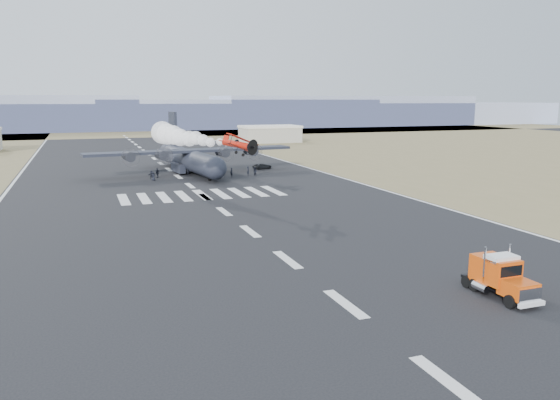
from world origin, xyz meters
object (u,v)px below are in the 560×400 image
crew_a (232,172)px  crew_e (153,176)px  crew_g (248,171)px  semi_truck (500,276)px  aerobatic_biplane (239,144)px  crew_f (152,175)px  crew_b (255,172)px  crew_h (189,172)px  support_vehicle (262,166)px  crew_d (157,173)px  transport_aircraft (189,158)px  crew_c (220,174)px  hangar_right (270,134)px

crew_a → crew_e: (-14.93, 0.34, -0.06)m
crew_e → crew_g: size_ratio=0.90×
semi_truck → aerobatic_biplane: (-9.62, 38.49, 7.41)m
crew_f → crew_g: crew_g is taller
semi_truck → crew_b: size_ratio=4.02×
crew_h → crew_b: bearing=-15.7°
support_vehicle → crew_f: (-24.67, -7.58, 0.21)m
semi_truck → crew_d: 76.09m
aerobatic_biplane → crew_h: bearing=72.5°
crew_a → crew_d: size_ratio=0.96×
aerobatic_biplane → crew_f: aerobatic_biplane is taller
transport_aircraft → crew_d: bearing=-150.7°
support_vehicle → crew_c: 16.63m
semi_truck → crew_g: 71.21m
transport_aircraft → crew_f: 10.86m
aerobatic_biplane → crew_e: aerobatic_biplane is taller
aerobatic_biplane → crew_c: 32.42m
semi_truck → crew_h: (-9.55, 75.43, -0.82)m
semi_truck → crew_f: semi_truck is taller
hangar_right → crew_c: (-38.82, -83.13, -2.21)m
crew_b → transport_aircraft: bearing=-166.3°
hangar_right → crew_e: 96.43m
semi_truck → crew_e: 72.91m
hangar_right → transport_aircraft: transport_aircraft is taller
crew_e → support_vehicle: bearing=-143.5°
semi_truck → crew_h: size_ratio=4.63×
crew_d → semi_truck: bearing=54.8°
hangar_right → crew_c: bearing=-115.0°
support_vehicle → crew_h: bearing=90.6°
crew_a → crew_b: crew_a is taller
semi_truck → crew_a: 70.59m
transport_aircraft → crew_d: transport_aircraft is taller
aerobatic_biplane → crew_h: aerobatic_biplane is taller
hangar_right → crew_c: 91.77m
aerobatic_biplane → crew_e: 34.23m
crew_f → crew_h: (7.51, 2.28, -0.03)m
crew_h → crew_a: bearing=-24.9°
crew_g → crew_h: crew_g is taller
crew_e → crew_f: crew_e is taller
crew_a → crew_b: size_ratio=1.00×
semi_truck → crew_f: (-17.06, 73.14, -0.79)m
crew_b → crew_g: 1.55m
aerobatic_biplane → crew_a: aerobatic_biplane is taller
semi_truck → aerobatic_biplane: 40.36m
crew_e → crew_h: bearing=-134.0°
hangar_right → crew_h: 88.72m
hangar_right → aerobatic_biplane: size_ratio=3.59×
hangar_right → crew_a: size_ratio=11.35×
support_vehicle → crew_b: (-5.05, -10.66, 0.31)m
crew_f → support_vehicle: bearing=0.0°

